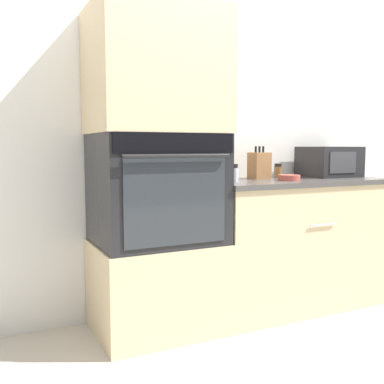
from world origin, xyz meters
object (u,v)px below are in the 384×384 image
wall_oven (157,189)px  microwave (329,162)px  bowl (289,178)px  condiment_jar_far (278,171)px  knife_block (259,165)px  condiment_jar_near (230,173)px  condiment_jar_mid (234,173)px

wall_oven → microwave: (1.47, 0.09, 0.14)m
bowl → condiment_jar_far: 0.28m
knife_block → condiment_jar_far: size_ratio=2.22×
wall_oven → condiment_jar_far: bearing=9.6°
bowl → knife_block: bearing=116.4°
microwave → condiment_jar_near: size_ratio=4.24×
wall_oven → knife_block: (0.85, 0.13, 0.12)m
wall_oven → bowl: wall_oven is taller
knife_block → bowl: bearing=-63.6°
knife_block → bowl: knife_block is taller
condiment_jar_near → condiment_jar_mid: bearing=-114.4°
microwave → knife_block: bearing=176.1°
wall_oven → knife_block: bearing=8.9°
condiment_jar_mid → knife_block: bearing=27.6°
microwave → condiment_jar_far: bearing=168.3°
microwave → condiment_jar_near: (-0.84, 0.10, -0.07)m
knife_block → condiment_jar_far: bearing=12.6°
condiment_jar_far → microwave: bearing=-11.7°
condiment_jar_far → knife_block: bearing=-167.4°
microwave → bowl: 0.55m
condiment_jar_near → condiment_jar_mid: size_ratio=0.81×
condiment_jar_far → condiment_jar_near: bearing=178.6°
wall_oven → condiment_jar_near: bearing=16.5°
bowl → condiment_jar_mid: size_ratio=1.29×
microwave → wall_oven: bearing=-176.5°
wall_oven → condiment_jar_mid: 0.54m
microwave → bowl: (-0.52, -0.17, -0.10)m
bowl → condiment_jar_far: size_ratio=1.43×
wall_oven → bowl: size_ratio=4.96×
condiment_jar_near → condiment_jar_mid: 0.24m
bowl → condiment_jar_mid: bearing=173.2°
microwave → condiment_jar_far: microwave is taller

